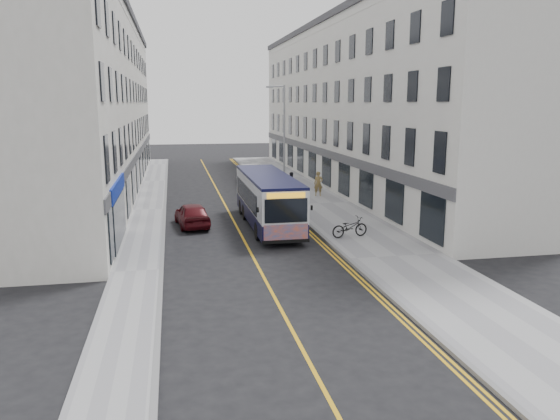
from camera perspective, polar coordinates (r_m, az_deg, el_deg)
name	(u,v)px	position (r m, az deg, el deg)	size (l,w,h in m)	color
ground	(254,258)	(24.36, -2.76, -5.08)	(140.00, 140.00, 0.00)	black
pavement_east	(319,204)	(37.06, 4.09, 0.63)	(4.50, 64.00, 0.12)	#969699
pavement_west	(149,210)	(35.83, -13.55, -0.02)	(2.00, 64.00, 0.12)	#969699
kerb_east	(286,205)	(36.54, 0.68, 0.52)	(0.18, 64.00, 0.13)	slate
kerb_west	(165,210)	(35.80, -11.96, 0.05)	(0.18, 64.00, 0.13)	slate
road_centre_line	(227,208)	(35.96, -5.57, 0.19)	(0.12, 64.00, 0.01)	gold
road_dbl_yellow_inner	(280,206)	(36.47, -0.01, 0.40)	(0.10, 64.00, 0.01)	gold
road_dbl_yellow_outer	(283,206)	(36.50, 0.29, 0.41)	(0.10, 64.00, 0.01)	gold
terrace_east	(353,106)	(46.59, 7.59, 10.67)	(6.00, 46.00, 13.00)	silver
terrace_west	(95,107)	(44.51, -18.72, 10.18)	(6.00, 46.00, 13.00)	silver
streetlamp	(283,138)	(37.99, 0.32, 7.49)	(1.32, 0.18, 8.00)	gray
city_bus	(268,198)	(30.31, -1.29, 1.24)	(2.34, 10.00, 2.90)	black
bicycle	(350,227)	(27.75, 7.30, -1.78)	(0.68, 1.96, 1.03)	black
pedestrian_near	(318,184)	(39.83, 4.03, 2.76)	(0.65, 0.43, 1.78)	olive
pedestrian_far	(292,183)	(40.93, 1.25, 2.87)	(0.78, 0.60, 1.60)	black
car_white	(251,174)	(47.01, -3.03, 3.77)	(1.66, 4.77, 1.57)	silver
car_maroon	(192,214)	(30.82, -9.17, -0.46)	(1.60, 3.98, 1.36)	#4B0C11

